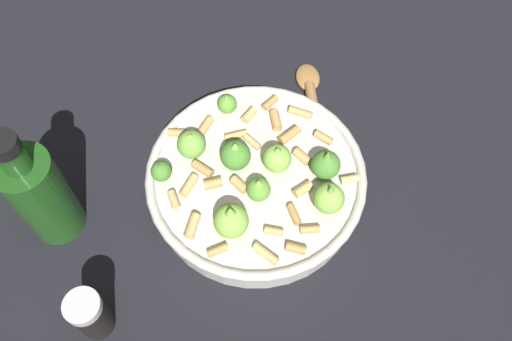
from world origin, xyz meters
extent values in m
plane|color=black|center=(0.00, 0.00, 0.00)|extent=(2.40, 2.40, 0.00)
cylinder|color=beige|center=(0.00, 0.00, 0.02)|extent=(0.27, 0.27, 0.05)
torus|color=beige|center=(0.00, 0.00, 0.05)|extent=(0.28, 0.28, 0.01)
sphere|color=#8CC64C|center=(-0.03, -0.01, 0.06)|extent=(0.04, 0.04, 0.04)
cone|color=#75B247|center=(-0.03, -0.01, 0.08)|extent=(0.02, 0.02, 0.01)
sphere|color=#4C8933|center=(-0.09, 0.01, 0.06)|extent=(0.04, 0.04, 0.04)
cone|color=#609E38|center=(-0.09, 0.01, 0.09)|extent=(0.02, 0.02, 0.02)
sphere|color=#8CC64C|center=(0.04, 0.07, 0.07)|extent=(0.04, 0.04, 0.04)
cone|color=#8CC64C|center=(0.04, 0.07, 0.09)|extent=(0.02, 0.02, 0.02)
sphere|color=#8CC64C|center=(-0.08, 0.05, 0.07)|extent=(0.04, 0.04, 0.04)
cone|color=#75B247|center=(-0.08, 0.05, 0.09)|extent=(0.01, 0.01, 0.02)
sphere|color=#609E38|center=(0.03, -0.11, 0.06)|extent=(0.03, 0.03, 0.03)
cone|color=#75B247|center=(0.03, -0.11, 0.07)|extent=(0.01, 0.01, 0.01)
sphere|color=#75B247|center=(0.08, -0.04, 0.06)|extent=(0.04, 0.04, 0.04)
cone|color=#8CC64C|center=(0.08, -0.04, 0.08)|extent=(0.02, 0.02, 0.01)
sphere|color=#4C8933|center=(0.12, -0.01, 0.06)|extent=(0.03, 0.03, 0.03)
cone|color=#4C8933|center=(0.12, -0.01, 0.07)|extent=(0.01, 0.01, 0.01)
sphere|color=#609E38|center=(0.00, 0.03, 0.06)|extent=(0.03, 0.03, 0.03)
cone|color=#8CC64C|center=(0.00, 0.03, 0.08)|extent=(0.02, 0.02, 0.01)
sphere|color=#4C8933|center=(0.02, -0.02, 0.07)|extent=(0.04, 0.04, 0.04)
cone|color=#8CC64C|center=(0.02, -0.02, 0.09)|extent=(0.02, 0.02, 0.02)
cylinder|color=tan|center=(-0.12, 0.02, 0.05)|extent=(0.02, 0.01, 0.01)
cylinder|color=tan|center=(0.00, 0.11, 0.05)|extent=(0.03, 0.03, 0.01)
cylinder|color=tan|center=(0.06, 0.01, 0.05)|extent=(0.02, 0.02, 0.01)
cylinder|color=tan|center=(-0.05, -0.05, 0.05)|extent=(0.03, 0.03, 0.01)
cylinder|color=tan|center=(0.10, 0.03, 0.05)|extent=(0.02, 0.03, 0.01)
cylinder|color=tan|center=(0.06, -0.08, 0.05)|extent=(0.03, 0.03, 0.01)
cylinder|color=tan|center=(0.09, 0.01, 0.05)|extent=(0.03, 0.03, 0.01)
cylinder|color=tan|center=(0.00, -0.05, 0.05)|extent=(0.02, 0.03, 0.01)
cylinder|color=tan|center=(-0.09, -0.04, 0.05)|extent=(0.03, 0.02, 0.01)
cylinder|color=tan|center=(-0.07, -0.09, 0.05)|extent=(0.03, 0.02, 0.01)
cylinder|color=tan|center=(0.02, 0.02, 0.05)|extent=(0.02, 0.03, 0.01)
cylinder|color=tan|center=(0.09, -0.07, 0.05)|extent=(0.03, 0.02, 0.01)
cylinder|color=tan|center=(-0.06, -0.02, 0.05)|extent=(0.02, 0.03, 0.01)
cylinder|color=tan|center=(0.00, -0.09, 0.05)|extent=(0.02, 0.02, 0.01)
cylinder|color=tan|center=(-0.01, 0.08, 0.05)|extent=(0.02, 0.02, 0.01)
cylinder|color=tan|center=(-0.06, 0.08, 0.05)|extent=(0.02, 0.01, 0.01)
cylinder|color=tan|center=(-0.03, -0.11, 0.05)|extent=(0.03, 0.02, 0.01)
cylinder|color=tan|center=(0.08, 0.07, 0.05)|extent=(0.02, 0.03, 0.01)
cylinder|color=tan|center=(-0.04, 0.11, 0.05)|extent=(0.03, 0.02, 0.01)
cylinder|color=tan|center=(-0.06, 0.03, 0.05)|extent=(0.03, 0.02, 0.01)
cylinder|color=tan|center=(0.07, -0.01, 0.05)|extent=(0.03, 0.03, 0.01)
cylinder|color=tan|center=(-0.03, -0.08, 0.05)|extent=(0.01, 0.03, 0.01)
cylinder|color=tan|center=(0.02, -0.06, 0.05)|extent=(0.03, 0.01, 0.01)
cylinder|color=tan|center=(-0.04, 0.06, 0.05)|extent=(0.02, 0.03, 0.01)
cylinder|color=tan|center=(0.06, 0.10, 0.05)|extent=(0.03, 0.02, 0.01)
cylinder|color=black|center=(0.20, 0.16, 0.03)|extent=(0.04, 0.04, 0.07)
cylinder|color=silver|center=(0.20, 0.16, 0.07)|extent=(0.04, 0.04, 0.01)
cylinder|color=#1E4C19|center=(0.26, 0.02, 0.07)|extent=(0.07, 0.07, 0.14)
cylinder|color=#1E4C19|center=(0.26, 0.02, 0.16)|extent=(0.03, 0.03, 0.04)
cylinder|color=black|center=(0.26, 0.02, 0.19)|extent=(0.03, 0.03, 0.02)
cylinder|color=#9E703D|center=(-0.10, -0.06, 0.01)|extent=(0.02, 0.21, 0.02)
ellipsoid|color=#9E703D|center=(-0.10, -0.18, 0.01)|extent=(0.04, 0.05, 0.01)
camera|label=1|loc=(0.04, 0.34, 0.65)|focal=37.87mm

